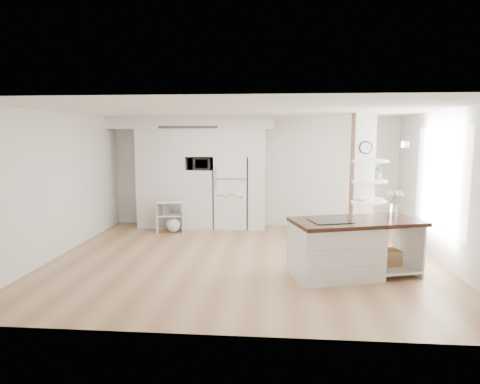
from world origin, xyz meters
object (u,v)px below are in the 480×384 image
object	(u,v)px
refrigerator	(231,192)
bookshelf	(171,219)
kitchen_island	(342,247)
floor_plant_a	(399,238)

from	to	relation	value
refrigerator	bookshelf	size ratio (longest dim) A/B	2.39
refrigerator	kitchen_island	world-z (taller)	refrigerator
bookshelf	floor_plant_a	distance (m)	5.00
kitchen_island	floor_plant_a	distance (m)	2.20
kitchen_island	floor_plant_a	xyz separation A→B (m)	(1.37, 1.70, -0.23)
kitchen_island	bookshelf	size ratio (longest dim) A/B	3.05
kitchen_island	floor_plant_a	bearing A→B (deg)	34.13
refrigerator	bookshelf	xyz separation A→B (m)	(-1.35, -0.64, -0.56)
refrigerator	floor_plant_a	size ratio (longest dim) A/B	3.59
kitchen_island	refrigerator	bearing A→B (deg)	104.73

